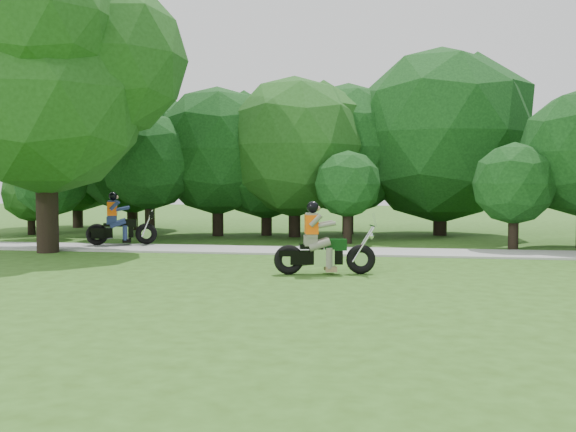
{
  "coord_description": "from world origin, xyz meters",
  "views": [
    {
      "loc": [
        0.21,
        -12.41,
        2.23
      ],
      "look_at": [
        -2.28,
        3.47,
        1.39
      ],
      "focal_mm": 40.0,
      "sensor_mm": 36.0,
      "label": 1
    }
  ],
  "objects": [
    {
      "name": "tree_line",
      "position": [
        1.54,
        14.45,
        3.59
      ],
      "size": [
        39.74,
        11.87,
        7.88
      ],
      "color": "black",
      "rests_on": "ground"
    },
    {
      "name": "ground",
      "position": [
        0.0,
        0.0,
        0.0
      ],
      "size": [
        100.0,
        100.0,
        0.0
      ],
      "primitive_type": "plane",
      "color": "#2D5016",
      "rests_on": "ground"
    },
    {
      "name": "touring_motorcycle",
      "position": [
        -9.08,
        8.59,
        0.73
      ],
      "size": [
        2.34,
        1.32,
        1.84
      ],
      "rotation": [
        0.0,
        0.0,
        0.35
      ],
      "color": "black",
      "rests_on": "walkway"
    },
    {
      "name": "walkway",
      "position": [
        0.0,
        8.0,
        0.03
      ],
      "size": [
        60.0,
        2.2,
        0.06
      ],
      "primitive_type": "cube",
      "color": "#9A9A95",
      "rests_on": "ground"
    },
    {
      "name": "big_tree_west",
      "position": [
        -10.54,
        6.85,
        5.76
      ],
      "size": [
        8.64,
        6.56,
        9.96
      ],
      "color": "black",
      "rests_on": "ground"
    },
    {
      "name": "chopper_motorcycle",
      "position": [
        -1.42,
        2.98,
        0.66
      ],
      "size": [
        2.47,
        0.94,
        1.78
      ],
      "rotation": [
        0.0,
        0.0,
        0.21
      ],
      "color": "black",
      "rests_on": "ground"
    }
  ]
}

